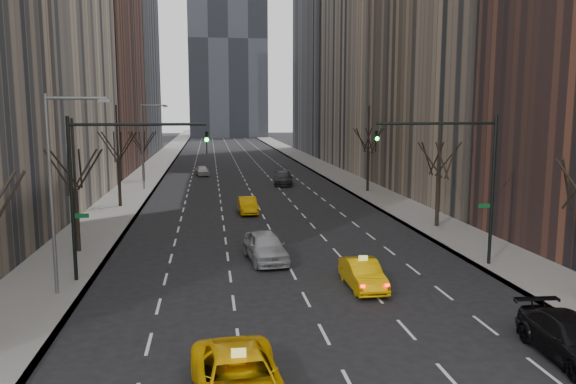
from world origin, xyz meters
name	(u,v)px	position (x,y,z in m)	size (l,w,h in m)	color
sidewalk_left	(156,166)	(-12.25, 70.00, 0.07)	(4.50, 320.00, 0.15)	slate
sidewalk_right	(316,164)	(12.25, 70.00, 0.07)	(4.50, 320.00, 0.15)	slate
bld_left_far	(78,9)	(-21.50, 66.00, 22.00)	(14.00, 28.00, 44.00)	brown
bld_right_deep	(340,4)	(21.50, 95.00, 29.00)	(14.00, 30.00, 58.00)	slate
tree_lw_b	(76,191)	(-12.00, 18.00, 3.72)	(3.36, 3.50, 7.82)	black
tree_lw_c	(118,162)	(-12.00, 34.00, 4.04)	(3.36, 3.50, 8.74)	black
tree_lw_d	(143,152)	(-12.00, 52.00, 3.56)	(3.36, 3.50, 7.36)	black
tree_rw_b	(438,177)	(12.00, 22.00, 3.72)	(3.36, 3.50, 7.82)	black
tree_rw_c	(368,153)	(12.00, 40.00, 4.04)	(3.36, 3.50, 8.74)	black
traffic_mast_left	(107,172)	(-9.11, 12.00, 5.49)	(6.69, 0.39, 8.00)	black
traffic_mast_right	(464,166)	(9.11, 12.00, 5.49)	(6.69, 0.39, 8.00)	black
streetlight_near	(58,174)	(-10.84, 10.00, 5.62)	(2.83, 0.22, 9.00)	slate
streetlight_far	(146,137)	(-10.84, 45.00, 5.62)	(2.83, 0.22, 9.00)	slate
taxi_suv	(239,382)	(-3.46, -0.88, 0.77)	(2.55, 5.52, 1.53)	#FFC105
taxi_sedan	(363,274)	(2.96, 9.25, 0.68)	(1.44, 4.13, 1.36)	#E1A704
silver_sedan_ahead	(265,247)	(-1.16, 14.72, 0.83)	(1.97, 4.90, 1.67)	#9C9DA3
parked_suv_black	(572,339)	(7.91, 0.71, 0.72)	(2.02, 4.98, 1.45)	black
far_taxi	(247,205)	(-1.16, 29.70, 0.67)	(1.42, 4.08, 1.35)	#DB9904
far_suv_grey	(283,178)	(4.09, 47.04, 0.75)	(2.10, 5.17, 1.50)	#29282D
far_car_white	(202,171)	(-5.18, 57.62, 0.66)	(1.56, 3.88, 1.32)	silver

